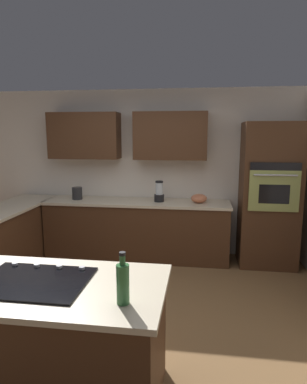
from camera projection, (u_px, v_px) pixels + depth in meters
ground_plane at (116, 316)px, 3.53m from camera, size 14.00×14.00×0.00m
wall_back at (142, 163)px, 5.28m from camera, size 6.00×0.44×2.60m
lower_cabinets_back at (137, 231)px, 5.15m from camera, size 2.80×0.60×0.86m
countertop_back at (136, 202)px, 5.07m from camera, size 2.84×0.64×0.04m
island_base at (37, 343)px, 2.38m from camera, size 1.78×0.81×0.86m
island_top at (33, 285)px, 2.30m from camera, size 1.86×0.89×0.04m
wall_oven at (269, 195)px, 4.77m from camera, size 0.80×0.66×2.08m
cooktop at (34, 281)px, 2.30m from camera, size 0.76×0.56×0.03m
blender at (159, 193)px, 5.00m from camera, size 0.15×0.15×0.32m
mixing_bowl at (199, 198)px, 4.93m from camera, size 0.24×0.24×0.13m
kettle at (77, 193)px, 5.19m from camera, size 0.16×0.16×0.19m
second_bottle at (123, 283)px, 1.99m from camera, size 0.08×0.08×0.33m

